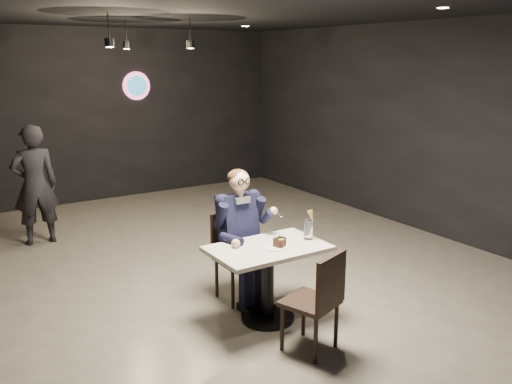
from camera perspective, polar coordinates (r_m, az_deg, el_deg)
floor at (r=6.21m, az=-3.92°, el=-9.70°), size 9.00×9.00×0.00m
wall_sign at (r=10.11m, az=-12.48°, el=10.86°), size 0.50×0.06×0.50m
pendant_lights at (r=7.52m, az=-11.96°, el=16.66°), size 1.40×1.20×0.36m
main_table at (r=5.28m, az=1.24°, el=-9.59°), size 1.10×0.70×0.75m
chair_far at (r=5.68m, az=-1.86°, el=-6.93°), size 0.42×0.46×0.92m
chair_near at (r=4.77m, az=5.70°, el=-11.26°), size 0.55×0.57×0.92m
seated_man at (r=5.60m, az=-1.88°, el=-4.45°), size 0.60×0.80×1.44m
dessert_plate at (r=5.10m, az=2.07°, el=-5.87°), size 0.22×0.22×0.01m
cake_slice at (r=5.12m, az=2.50°, el=-5.31°), size 0.12×0.11×0.07m
mint_leaf at (r=5.06m, az=2.67°, el=-5.01°), size 0.07×0.04×0.01m
sundae_glass at (r=5.35m, az=5.54°, el=-3.94°), size 0.09×0.09×0.20m
wafer_cone at (r=5.28m, az=5.84°, el=-2.57°), size 0.07×0.07×0.12m
passerby at (r=7.89m, az=-22.25°, el=0.69°), size 0.61×0.41×1.64m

